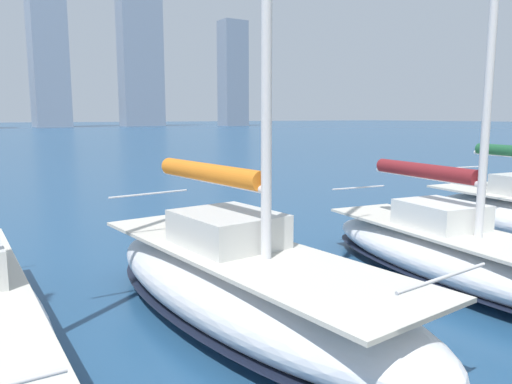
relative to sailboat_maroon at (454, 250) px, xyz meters
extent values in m
cube|color=gray|center=(-79.25, -147.52, 17.18)|extent=(8.70, 6.95, 35.67)
cube|color=gray|center=(-50.63, -159.95, 21.59)|extent=(13.77, 7.65, 44.50)
cube|color=#8893A2|center=(-21.45, -160.16, 24.41)|extent=(10.23, 11.21, 50.15)
cylinder|color=silver|center=(-5.23, -3.86, 1.10)|extent=(2.23, 0.33, 0.04)
ellipsoid|color=white|center=(0.00, 0.03, -0.16)|extent=(3.16, 7.66, 1.00)
ellipsoid|color=black|center=(0.00, 0.03, -0.43)|extent=(3.17, 7.70, 0.10)
cube|color=beige|center=(0.00, 0.03, 0.37)|extent=(2.65, 6.72, 0.06)
cube|color=silver|center=(-0.05, -0.41, 0.67)|extent=(1.53, 1.79, 0.55)
cylinder|color=silver|center=(-0.13, -0.96, 1.45)|extent=(0.52, 3.11, 0.12)
cylinder|color=maroon|center=(-0.13, -0.96, 1.57)|extent=(0.69, 2.89, 0.32)
cylinder|color=silver|center=(-0.43, -3.28, 0.89)|extent=(1.65, 0.25, 0.04)
ellipsoid|color=white|center=(4.86, -0.41, -0.05)|extent=(3.04, 7.93, 1.22)
ellipsoid|color=black|center=(4.86, -0.41, -0.39)|extent=(3.05, 7.97, 0.10)
cube|color=beige|center=(4.86, -0.41, 0.59)|extent=(2.53, 6.97, 0.06)
cube|color=silver|center=(4.90, -0.88, 0.89)|extent=(1.58, 1.82, 0.55)
cylinder|color=silver|center=(4.94, -1.46, 1.67)|extent=(0.38, 3.26, 0.12)
cylinder|color=orange|center=(4.94, -1.46, 1.79)|extent=(0.56, 3.02, 0.32)
cylinder|color=silver|center=(4.57, 3.15, 1.11)|extent=(1.57, 0.17, 0.04)
cylinder|color=silver|center=(5.14, -3.89, 1.11)|extent=(1.81, 0.19, 0.04)
camera|label=1|loc=(8.89, 6.31, 2.77)|focal=35.00mm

